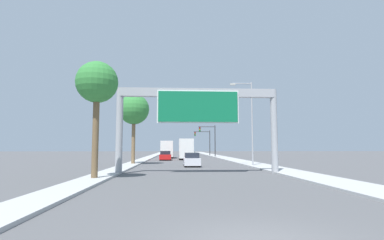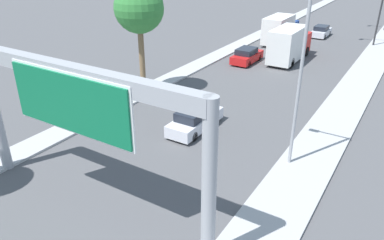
% 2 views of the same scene
% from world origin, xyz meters
% --- Properties ---
extents(sidewalk_right, '(3.00, 120.00, 0.15)m').
position_xyz_m(sidewalk_right, '(7.75, 60.00, 0.07)').
color(sidewalk_right, '#ABABAB').
rests_on(sidewalk_right, ground).
extents(median_strip_left, '(2.00, 120.00, 0.15)m').
position_xyz_m(median_strip_left, '(-7.25, 60.00, 0.07)').
color(median_strip_left, '#ABABAB').
rests_on(median_strip_left, ground).
extents(sign_gantry, '(13.46, 0.73, 7.07)m').
position_xyz_m(sign_gantry, '(0.00, 17.90, 5.35)').
color(sign_gantry, '#9EA0A5').
rests_on(sign_gantry, ground).
extents(car_far_right, '(1.76, 4.23, 1.47)m').
position_xyz_m(car_far_right, '(0.00, 59.76, 0.69)').
color(car_far_right, silver).
rests_on(car_far_right, ground).
extents(car_mid_center, '(1.87, 4.45, 1.55)m').
position_xyz_m(car_mid_center, '(-3.50, 43.68, 0.73)').
color(car_mid_center, red).
rests_on(car_mid_center, ground).
extents(car_near_left, '(1.77, 4.73, 1.54)m').
position_xyz_m(car_near_left, '(0.00, 27.58, 0.73)').
color(car_near_left, silver).
rests_on(car_near_left, ground).
extents(truck_box_primary, '(2.38, 7.28, 3.38)m').
position_xyz_m(truck_box_primary, '(-3.50, 53.40, 1.71)').
color(truck_box_primary, navy).
rests_on(truck_box_primary, ground).
extents(truck_box_secondary, '(2.42, 7.71, 3.60)m').
position_xyz_m(truck_box_secondary, '(0.00, 46.51, 1.81)').
color(truck_box_secondary, red).
rests_on(truck_box_secondary, ground).
extents(traffic_light_near_intersection, '(3.72, 0.32, 6.90)m').
position_xyz_m(traffic_light_near_intersection, '(5.67, 58.00, 4.55)').
color(traffic_light_near_intersection, '#2D2D30').
rests_on(traffic_light_near_intersection, ground).
extents(traffic_light_mid_block, '(4.13, 0.32, 6.33)m').
position_xyz_m(traffic_light_mid_block, '(5.47, 68.00, 4.25)').
color(traffic_light_mid_block, '#2D2D30').
rests_on(traffic_light_mid_block, ground).
extents(palm_tree_foreground, '(2.83, 2.83, 8.01)m').
position_xyz_m(palm_tree_foreground, '(-7.21, 13.63, 6.43)').
color(palm_tree_foreground, brown).
rests_on(palm_tree_foreground, ground).
extents(palm_tree_background, '(3.83, 3.83, 8.85)m').
position_xyz_m(palm_tree_background, '(-7.10, 31.01, 6.85)').
color(palm_tree_background, brown).
rests_on(palm_tree_background, ground).
extents(street_lamp_right, '(2.58, 0.28, 9.60)m').
position_xyz_m(street_lamp_right, '(6.56, 26.70, 5.59)').
color(street_lamp_right, '#9EA0A5').
rests_on(street_lamp_right, ground).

